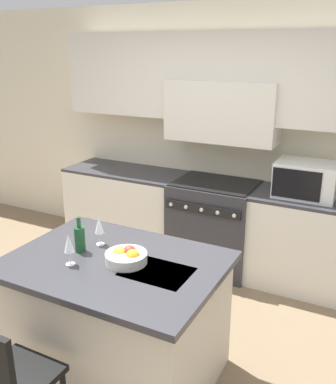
# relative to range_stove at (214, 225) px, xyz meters

# --- Properties ---
(ground_plane) EXTENTS (10.00, 10.00, 0.00)m
(ground_plane) POSITION_rel_range_stove_xyz_m (0.00, -1.84, -0.47)
(ground_plane) COLOR #7A664C
(back_cabinetry) EXTENTS (10.00, 0.46, 2.70)m
(back_cabinetry) POSITION_rel_range_stove_xyz_m (0.00, 0.27, 1.13)
(back_cabinetry) COLOR beige
(back_cabinetry) RESTS_ON ground_plane
(back_counter) EXTENTS (3.58, 0.62, 0.93)m
(back_counter) POSITION_rel_range_stove_xyz_m (0.00, 0.02, -0.01)
(back_counter) COLOR silver
(back_counter) RESTS_ON ground_plane
(range_stove) EXTENTS (0.85, 0.70, 0.94)m
(range_stove) POSITION_rel_range_stove_xyz_m (0.00, 0.00, 0.00)
(range_stove) COLOR #2D2D33
(range_stove) RESTS_ON ground_plane
(microwave) EXTENTS (0.55, 0.41, 0.33)m
(microwave) POSITION_rel_range_stove_xyz_m (0.88, 0.02, 0.62)
(microwave) COLOR silver
(microwave) RESTS_ON back_counter
(kitchen_island) EXTENTS (1.43, 1.05, 0.90)m
(kitchen_island) POSITION_rel_range_stove_xyz_m (0.00, -1.84, -0.01)
(kitchen_island) COLOR beige
(kitchen_island) RESTS_ON ground_plane
(island_chair) EXTENTS (0.42, 0.40, 0.93)m
(island_chair) POSITION_rel_range_stove_xyz_m (-0.16, -2.67, 0.07)
(island_chair) COLOR black
(island_chair) RESTS_ON ground_plane
(wine_bottle) EXTENTS (0.07, 0.07, 0.25)m
(wine_bottle) POSITION_rel_range_stove_xyz_m (-0.29, -1.83, 0.53)
(wine_bottle) COLOR #194723
(wine_bottle) RESTS_ON kitchen_island
(wine_glass_near) EXTENTS (0.07, 0.07, 0.22)m
(wine_glass_near) POSITION_rel_range_stove_xyz_m (-0.22, -2.02, 0.58)
(wine_glass_near) COLOR white
(wine_glass_near) RESTS_ON kitchen_island
(wine_glass_far) EXTENTS (0.07, 0.07, 0.22)m
(wine_glass_far) POSITION_rel_range_stove_xyz_m (-0.23, -1.68, 0.58)
(wine_glass_far) COLOR white
(wine_glass_far) RESTS_ON kitchen_island
(fruit_bowl) EXTENTS (0.28, 0.28, 0.11)m
(fruit_bowl) POSITION_rel_range_stove_xyz_m (0.09, -1.82, 0.48)
(fruit_bowl) COLOR silver
(fruit_bowl) RESTS_ON kitchen_island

